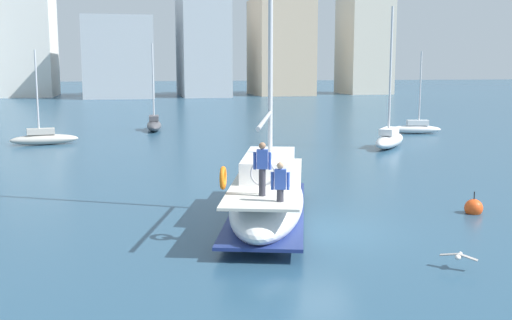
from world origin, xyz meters
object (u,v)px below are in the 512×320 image
Objects in this scene: moored_catamaran at (154,124)px; moored_cutter_right at (390,138)px; moored_ketch_distant at (44,138)px; main_sailboat at (268,194)px; moored_sloop_far at (415,128)px; seagull at (459,256)px; mooring_buoy at (474,208)px.

moored_cutter_right is at bearing -43.87° from moored_catamaran.
moored_catamaran reaches higher than moored_ketch_distant.
main_sailboat is 31.03m from moored_catamaran.
moored_cutter_right reaches higher than moored_ketch_distant.
moored_sloop_far is at bearing -18.43° from moored_catamaran.
moored_cutter_right reaches higher than seagull.
moored_catamaran reaches higher than moored_sloop_far.
mooring_buoy is at bearing -111.60° from moored_sloop_far.
mooring_buoy is at bearing -104.39° from moored_cutter_right.
moored_catamaran is at bearing 99.58° from seagull.
moored_sloop_far is 27.41m from moored_ketch_distant.
moored_catamaran is at bearing 136.13° from moored_cutter_right.
main_sailboat is 29.84m from moored_sloop_far.
mooring_buoy is (9.94, -31.42, -0.34)m from moored_catamaran.
moored_ketch_distant is at bearing 113.74° from main_sailboat.
moored_ketch_distant is at bearing 164.88° from moored_cutter_right.
main_sailboat reaches higher than moored_catamaran.
moored_catamaran is at bearing 46.19° from moored_ketch_distant.
moored_cutter_right is 18.11m from mooring_buoy.
main_sailboat is 25.13m from moored_ketch_distant.
main_sailboat reaches higher than moored_ketch_distant.
main_sailboat is at bearing -125.35° from moored_sloop_far.
mooring_buoy is at bearing -53.25° from moored_ketch_distant.
main_sailboat is 2.03× the size of moored_sloop_far.
moored_catamaran reaches higher than seagull.
moored_sloop_far is 20.84m from moored_catamaran.
moored_catamaran reaches higher than mooring_buoy.
moored_cutter_right is at bearing -126.18° from moored_sloop_far.
moored_ketch_distant is 29.33m from mooring_buoy.
moored_ketch_distant reaches higher than mooring_buoy.
moored_catamaran is at bearing 94.64° from main_sailboat.
seagull is at bearing -80.42° from moored_catamaran.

